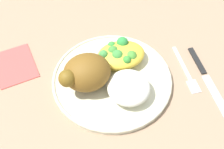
# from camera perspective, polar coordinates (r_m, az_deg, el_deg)

# --- Properties ---
(ground_plane) EXTENTS (2.00, 2.00, 0.00)m
(ground_plane) POSITION_cam_1_polar(r_m,az_deg,el_deg) (0.62, 0.00, -1.33)
(ground_plane) COLOR #98795E
(plate) EXTENTS (0.26, 0.26, 0.01)m
(plate) POSITION_cam_1_polar(r_m,az_deg,el_deg) (0.62, 0.00, -0.94)
(plate) COLOR beige
(plate) RESTS_ON ground_plane
(roasted_chicken) EXTENTS (0.11, 0.09, 0.07)m
(roasted_chicken) POSITION_cam_1_polar(r_m,az_deg,el_deg) (0.57, -5.34, 0.20)
(roasted_chicken) COLOR brown
(roasted_chicken) RESTS_ON plate
(rice_pile) EXTENTS (0.09, 0.09, 0.04)m
(rice_pile) POSITION_cam_1_polar(r_m,az_deg,el_deg) (0.57, 3.46, -2.66)
(rice_pile) COLOR silver
(rice_pile) RESTS_ON plate
(mac_cheese_with_broccoli) EXTENTS (0.11, 0.08, 0.04)m
(mac_cheese_with_broccoli) POSITION_cam_1_polar(r_m,az_deg,el_deg) (0.63, 1.80, 4.14)
(mac_cheese_with_broccoli) COLOR gold
(mac_cheese_with_broccoli) RESTS_ON plate
(fork) EXTENTS (0.02, 0.14, 0.01)m
(fork) POSITION_cam_1_polar(r_m,az_deg,el_deg) (0.66, 14.88, 0.78)
(fork) COLOR silver
(fork) RESTS_ON ground_plane
(knife) EXTENTS (0.02, 0.19, 0.01)m
(knife) POSITION_cam_1_polar(r_m,az_deg,el_deg) (0.66, 18.54, 0.02)
(knife) COLOR black
(knife) RESTS_ON ground_plane
(napkin) EXTENTS (0.10, 0.12, 0.00)m
(napkin) POSITION_cam_1_polar(r_m,az_deg,el_deg) (0.69, -19.30, 1.84)
(napkin) COLOR #DB4C47
(napkin) RESTS_ON ground_plane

